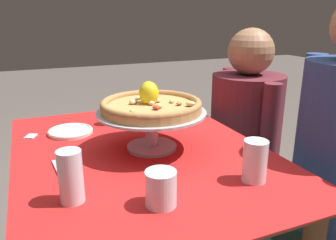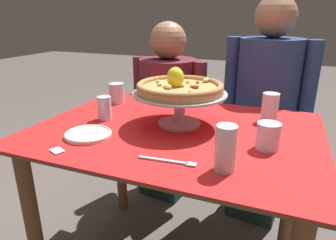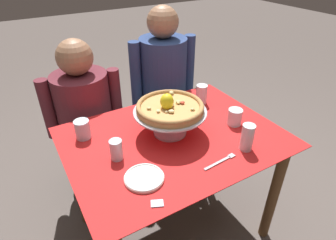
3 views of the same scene
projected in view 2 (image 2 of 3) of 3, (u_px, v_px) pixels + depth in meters
dining_table at (175, 155)px, 1.25m from camera, size 1.12×0.85×0.74m
pizza_stand at (179, 102)px, 1.21m from camera, size 0.38×0.38×0.14m
pizza at (179, 87)px, 1.19m from camera, size 0.35×0.35×0.10m
water_glass_front_right at (225, 151)px, 0.87m from camera, size 0.06×0.06×0.14m
water_glass_side_left at (105, 109)px, 1.30m from camera, size 0.06×0.06×0.10m
water_glass_back_left at (117, 94)px, 1.55m from camera, size 0.08×0.08×0.10m
water_glass_side_right at (268, 138)px, 1.01m from camera, size 0.08×0.08×0.09m
water_glass_back_right at (270, 109)px, 1.27m from camera, size 0.07×0.07×0.12m
side_plate at (88, 134)px, 1.12m from camera, size 0.18×0.18×0.02m
dinner_fork at (171, 161)px, 0.93m from camera, size 0.19×0.03×0.01m
sugar_packet at (57, 151)px, 1.00m from camera, size 0.06×0.05×0.00m
diner_left at (168, 114)px, 1.96m from camera, size 0.51×0.40×1.14m
diner_right at (264, 117)px, 1.71m from camera, size 0.49×0.38×1.27m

